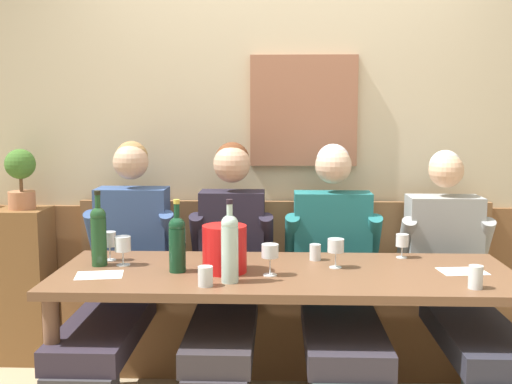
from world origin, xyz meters
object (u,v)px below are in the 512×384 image
person_right_seat (337,278)px  wine_glass_left_end (270,253)px  water_tumbler_center (476,277)px  water_tumbler_right (205,276)px  wine_bottle_amber_mid (230,246)px  wine_glass_mid_left (402,241)px  ice_bucket (225,249)px  water_tumbler_left (315,252)px  wall_bench (283,318)px  wine_glass_by_bottle (109,240)px  wine_bottle_green_tall (99,234)px  person_center_left_seat (119,273)px  wine_glass_mid_right (336,246)px  potted_plant (21,175)px  person_center_right_seat (228,271)px  dining_table (285,288)px  wine_glass_center_rear (123,245)px  wine_bottle_clear_water (177,242)px  person_left_seat (459,281)px  wine_glass_right_end (217,236)px

person_right_seat → wine_glass_left_end: size_ratio=8.93×
water_tumbler_center → water_tumbler_right: 1.14m
wine_bottle_amber_mid → water_tumbler_center: (1.04, -0.06, -0.11)m
wine_bottle_amber_mid → wine_glass_mid_left: bearing=30.0°
ice_bucket → water_tumbler_left: size_ratio=2.71×
wall_bench → wine_glass_by_bottle: wall_bench is taller
person_right_seat → wine_bottle_green_tall: (-1.17, -0.23, 0.27)m
person_center_left_seat → water_tumbler_right: size_ratio=15.18×
wall_bench → wine_glass_mid_right: size_ratio=17.36×
person_center_left_seat → potted_plant: size_ratio=3.74×
person_center_right_seat → water_tumbler_center: 1.24m
dining_table → person_right_seat: 0.40m
wine_bottle_amber_mid → wine_glass_mid_left: 0.97m
wall_bench → water_tumbler_center: 1.31m
wine_glass_by_bottle → water_tumbler_right: wine_glass_by_bottle is taller
wall_bench → wine_glass_center_rear: 1.11m
ice_bucket → wine_glass_mid_left: size_ratio=1.79×
person_right_seat → wine_bottle_clear_water: 0.88m
person_right_seat → wine_glass_mid_right: person_right_seat is taller
wine_bottle_green_tall → wine_glass_left_end: (0.83, -0.15, -0.05)m
wall_bench → ice_bucket: (-0.28, -0.67, 0.56)m
wine_glass_left_end → person_left_seat: bearing=21.6°
wine_bottle_green_tall → water_tumbler_left: bearing=8.1°
person_center_right_seat → wine_glass_left_end: (0.22, -0.40, 0.19)m
wine_glass_mid_right → wine_glass_mid_left: 0.42m
water_tumbler_left → ice_bucket: bearing=-150.7°
person_right_seat → water_tumbler_right: size_ratio=15.02×
water_tumbler_left → person_right_seat: bearing=32.8°
wine_bottle_clear_water → wine_glass_mid_left: (1.10, 0.31, -0.06)m
person_right_seat → wine_glass_left_end: person_right_seat is taller
wine_bottle_amber_mid → wine_glass_mid_right: size_ratio=2.60×
wall_bench → wine_glass_mid_left: (0.60, -0.36, 0.54)m
person_left_seat → wine_glass_center_rear: size_ratio=8.83×
ice_bucket → wine_glass_center_rear: ice_bucket is taller
wine_bottle_clear_water → water_tumbler_left: bearing=20.9°
wine_glass_by_bottle → water_tumbler_left: (1.03, 0.05, -0.06)m
wine_bottle_amber_mid → person_right_seat: bearing=43.9°
person_right_seat → wine_glass_mid_right: size_ratio=9.19×
wine_glass_right_end → potted_plant: 1.26m
wall_bench → person_center_left_seat: (-0.86, -0.34, 0.35)m
wine_glass_mid_left → wine_bottle_clear_water: bearing=-164.0°
wall_bench → wine_glass_right_end: 0.74m
dining_table → wine_glass_by_bottle: bearing=168.9°
wine_glass_by_bottle → wine_glass_mid_left: bearing=4.3°
person_left_seat → wine_glass_by_bottle: (-1.77, -0.13, 0.23)m
person_left_seat → wine_bottle_green_tall: bearing=-172.6°
person_center_left_seat → wine_glass_right_end: 0.55m
person_left_seat → wine_bottle_amber_mid: 1.27m
dining_table → water_tumbler_left: water_tumbler_left is taller
wine_bottle_green_tall → wine_glass_by_bottle: wine_bottle_green_tall is taller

